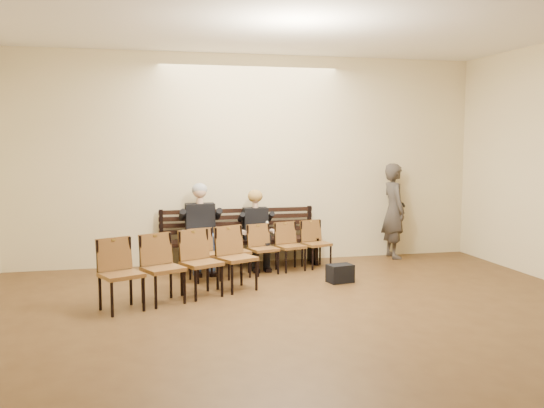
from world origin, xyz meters
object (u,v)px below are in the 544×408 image
(seated_woman, at_px, (257,232))
(laptop, at_px, (199,235))
(passerby, at_px, (394,204))
(chair_row_front, at_px, (263,249))
(seated_man, at_px, (201,227))
(bench, at_px, (240,253))
(bag, at_px, (340,273))
(chair_row_back, at_px, (183,266))
(water_bottle, at_px, (267,235))

(seated_woman, distance_m, laptop, 0.96)
(passerby, relative_size, chair_row_front, 0.81)
(seated_man, height_order, chair_row_front, seated_man)
(bench, relative_size, laptop, 7.27)
(seated_woman, bearing_deg, laptop, -172.57)
(bag, relative_size, chair_row_back, 0.17)
(seated_man, height_order, chair_row_back, seated_man)
(bench, xyz_separation_m, laptop, (-0.69, -0.24, 0.36))
(seated_woman, xyz_separation_m, water_bottle, (0.12, -0.26, -0.01))
(seated_woman, bearing_deg, chair_row_back, -126.84)
(water_bottle, bearing_deg, chair_row_front, -114.01)
(bench, xyz_separation_m, seated_man, (-0.65, -0.12, 0.47))
(water_bottle, height_order, chair_row_back, chair_row_back)
(laptop, bearing_deg, bag, -29.25)
(bench, bearing_deg, chair_row_back, -119.52)
(seated_man, relative_size, seated_woman, 1.21)
(bench, xyz_separation_m, chair_row_front, (0.26, -0.65, 0.16))
(chair_row_front, bearing_deg, laptop, 141.18)
(laptop, relative_size, chair_row_back, 0.17)
(bench, bearing_deg, seated_man, -169.53)
(seated_woman, distance_m, chair_row_back, 2.27)
(water_bottle, bearing_deg, laptop, 172.64)
(passerby, distance_m, chair_row_back, 4.41)
(bench, distance_m, bag, 1.92)
(seated_man, bearing_deg, water_bottle, -14.26)
(seated_man, height_order, passerby, passerby)
(laptop, relative_size, chair_row_front, 0.15)
(laptop, bearing_deg, seated_man, 76.76)
(laptop, distance_m, water_bottle, 1.08)
(seated_man, bearing_deg, laptop, -106.71)
(bench, distance_m, chair_row_front, 0.72)
(seated_woman, xyz_separation_m, passerby, (2.52, 0.22, 0.39))
(bench, distance_m, water_bottle, 0.63)
(laptop, bearing_deg, passerby, 9.13)
(chair_row_front, xyz_separation_m, chair_row_back, (-1.35, -1.28, 0.06))
(seated_man, height_order, laptop, seated_man)
(water_bottle, height_order, chair_row_front, chair_row_front)
(laptop, bearing_deg, chair_row_back, -100.08)
(water_bottle, xyz_separation_m, passerby, (2.40, 0.48, 0.40))
(seated_man, distance_m, bag, 2.38)
(bench, relative_size, bag, 7.24)
(laptop, height_order, chair_row_front, chair_row_front)
(seated_man, xyz_separation_m, seated_woman, (0.91, 0.00, -0.12))
(bag, relative_size, chair_row_front, 0.15)
(chair_row_front, distance_m, chair_row_back, 1.86)
(laptop, distance_m, passerby, 3.51)
(seated_man, relative_size, water_bottle, 6.33)
(bench, xyz_separation_m, water_bottle, (0.38, -0.38, 0.33))
(chair_row_front, bearing_deg, bag, -56.06)
(bench, distance_m, seated_man, 0.81)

